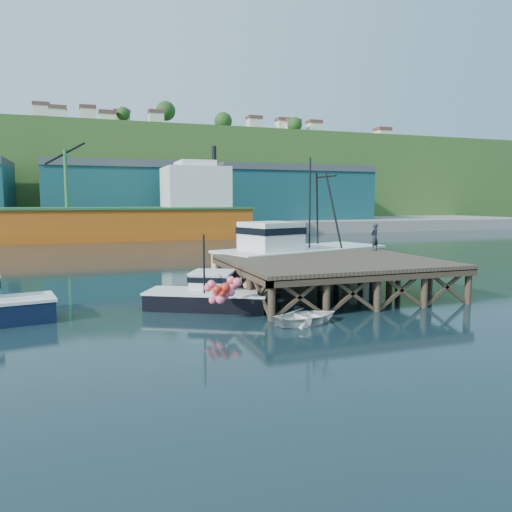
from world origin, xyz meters
name	(u,v)px	position (x,y,z in m)	size (l,w,h in m)	color
ground	(244,301)	(0.00, 0.00, 0.00)	(300.00, 300.00, 0.00)	black
wharf	(334,263)	(5.50, -0.19, 1.94)	(12.00, 10.00, 2.62)	brown
far_quay	(128,225)	(0.00, 70.00, 1.00)	(160.00, 40.00, 2.00)	gray
warehouse_mid	(129,195)	(0.00, 65.00, 6.50)	(28.00, 16.00, 9.00)	#17454B
warehouse_right	(286,196)	(30.00, 65.00, 6.50)	(30.00, 16.00, 9.00)	#17454B
cargo_ship	(79,217)	(-8.46, 48.00, 3.31)	(55.50, 10.00, 13.75)	#C55612
hillside	(115,178)	(0.00, 100.00, 11.00)	(220.00, 50.00, 22.00)	#2D511E
boat_black	(209,294)	(-2.25, -1.00, 0.72)	(6.66, 5.65, 3.90)	black
trawler	(298,254)	(6.22, 6.50, 1.77)	(13.60, 8.13, 8.58)	#D9BB8C
dinghy	(307,317)	(1.09, -5.80, 0.33)	(2.28, 3.20, 0.66)	silver
dockworker	(375,237)	(10.76, 3.81, 3.06)	(0.68, 0.45, 1.87)	#212129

